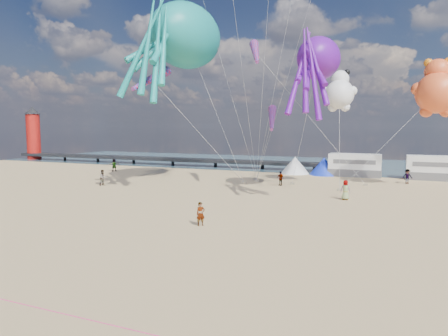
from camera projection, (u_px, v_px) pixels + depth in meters
ground at (147, 269)px, 18.65m from camera, size 120.00×120.00×0.00m
water at (325, 165)px, 69.12m from camera, size 120.00×120.00×0.00m
pier at (153, 159)px, 69.66m from camera, size 60.00×3.00×0.50m
lighthouse at (33, 137)px, 80.04m from camera, size 2.60×2.60×9.00m
motorhome_0 at (355, 165)px, 52.90m from camera, size 6.60×2.50×3.00m
motorhome_1 at (435, 168)px, 49.25m from camera, size 6.60×2.50×3.00m
tent_white at (295, 165)px, 56.00m from camera, size 4.00×4.00×2.40m
tent_blue at (324, 166)px, 54.46m from camera, size 4.00×4.00×2.40m
rope_line at (68, 315)px, 14.06m from camera, size 34.00×0.03×0.03m
standing_person at (201, 214)px, 26.66m from camera, size 0.69×0.67×1.59m
beachgoer_0 at (345, 190)px, 35.99m from camera, size 0.74×0.57×1.81m
beachgoer_2 at (407, 176)px, 46.07m from camera, size 0.93×0.78×1.71m
beachgoer_3 at (280, 178)px, 44.76m from camera, size 1.19×0.95×1.61m
beachgoer_4 at (114, 165)px, 59.02m from camera, size 1.09×1.06×1.83m
beachgoer_7 at (103, 178)px, 44.69m from camera, size 0.79×0.99×1.77m
sandbag_a at (244, 183)px, 46.02m from camera, size 0.50×0.35×0.22m
sandbag_b at (292, 184)px, 45.50m from camera, size 0.50×0.35×0.22m
sandbag_c at (340, 190)px, 40.95m from camera, size 0.50×0.35×0.22m
sandbag_d at (365, 185)px, 44.56m from camera, size 0.50×0.35×0.22m
sandbag_e at (257, 180)px, 48.17m from camera, size 0.50×0.35×0.22m
kite_octopus_teal at (186, 36)px, 44.21m from camera, size 8.08×12.91×13.70m
kite_octopus_purple at (319, 59)px, 37.79m from camera, size 6.94×9.85×10.35m
kite_panda at (339, 94)px, 43.09m from camera, size 4.28×4.09×5.36m
kite_teddy_orange at (437, 93)px, 41.11m from camera, size 5.44×5.15×7.25m
windsock_left at (151, 79)px, 40.26m from camera, size 1.62×7.49×7.43m
windsock_mid at (255, 52)px, 40.52m from camera, size 3.43×6.77×6.88m
windsock_right at (272, 119)px, 41.51m from camera, size 2.11×4.88×4.82m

